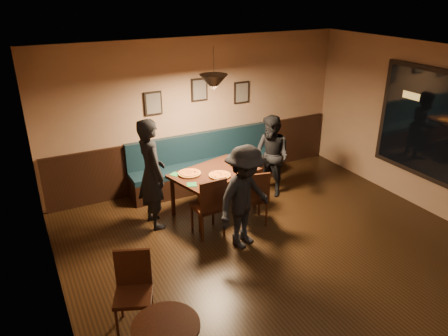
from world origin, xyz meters
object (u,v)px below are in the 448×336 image
(dining_table, at_px, (215,192))
(soda_glass, at_px, (255,168))
(diner_left, at_px, (152,174))
(tabasco_bottle, at_px, (244,163))
(chair_near_left, at_px, (208,205))
(chair_near_right, at_px, (253,196))
(cafe_chair_far, at_px, (133,294))
(diner_front, at_px, (245,197))
(diner_right, at_px, (271,156))
(booth_bench, at_px, (207,162))

(dining_table, xyz_separation_m, soda_glass, (0.59, -0.33, 0.45))
(diner_left, height_order, tabasco_bottle, diner_left)
(dining_table, height_order, diner_left, diner_left)
(chair_near_left, distance_m, soda_glass, 1.08)
(soda_glass, xyz_separation_m, tabasco_bottle, (-0.04, 0.30, -0.02))
(dining_table, xyz_separation_m, chair_near_right, (0.38, -0.63, 0.11))
(chair_near_right, height_order, cafe_chair_far, chair_near_right)
(diner_front, height_order, tabasco_bottle, diner_front)
(soda_glass, xyz_separation_m, cafe_chair_far, (-2.61, -1.70, -0.36))
(diner_right, distance_m, diner_front, 1.80)
(diner_left, bearing_deg, soda_glass, -106.00)
(booth_bench, distance_m, chair_near_left, 1.73)
(booth_bench, xyz_separation_m, dining_table, (-0.31, -0.98, -0.13))
(chair_near_right, distance_m, diner_right, 1.17)
(diner_left, distance_m, diner_front, 1.56)
(chair_near_right, bearing_deg, dining_table, 134.42)
(diner_right, distance_m, soda_glass, 0.79)
(diner_front, height_order, cafe_chair_far, diner_front)
(tabasco_bottle, distance_m, cafe_chair_far, 3.27)
(chair_near_right, distance_m, diner_front, 0.74)
(diner_front, distance_m, soda_glass, 1.03)
(booth_bench, xyz_separation_m, chair_near_right, (0.07, -1.61, -0.02))
(chair_near_left, height_order, diner_front, diner_front)
(chair_near_left, bearing_deg, diner_left, 133.86)
(dining_table, relative_size, diner_front, 0.87)
(soda_glass, relative_size, cafe_chair_far, 0.18)
(cafe_chair_far, bearing_deg, soda_glass, -124.84)
(dining_table, height_order, chair_near_right, chair_near_right)
(chair_near_left, distance_m, diner_front, 0.71)
(diner_right, xyz_separation_m, soda_glass, (-0.64, -0.46, 0.07))
(dining_table, relative_size, diner_right, 0.92)
(chair_near_right, relative_size, diner_front, 0.60)
(chair_near_left, relative_size, tabasco_bottle, 8.20)
(soda_glass, bearing_deg, diner_left, 166.63)
(dining_table, bearing_deg, diner_front, -108.27)
(dining_table, bearing_deg, chair_near_right, -73.70)
(chair_near_right, bearing_deg, booth_bench, 105.50)
(tabasco_bottle, bearing_deg, chair_near_left, -150.15)
(diner_left, relative_size, diner_right, 1.20)
(chair_near_left, height_order, cafe_chair_far, chair_near_left)
(diner_left, bearing_deg, cafe_chair_far, 153.05)
(cafe_chair_far, bearing_deg, tabasco_bottle, -120.11)
(booth_bench, xyz_separation_m, soda_glass, (0.28, -1.32, 0.33))
(chair_near_right, bearing_deg, chair_near_left, -169.56)
(cafe_chair_far, bearing_deg, booth_bench, -105.63)
(dining_table, xyz_separation_m, diner_right, (1.23, 0.13, 0.38))
(dining_table, relative_size, chair_near_left, 1.40)
(dining_table, bearing_deg, diner_left, 161.78)
(booth_bench, xyz_separation_m, cafe_chair_far, (-2.33, -3.02, -0.03))
(diner_front, relative_size, cafe_chair_far, 1.71)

